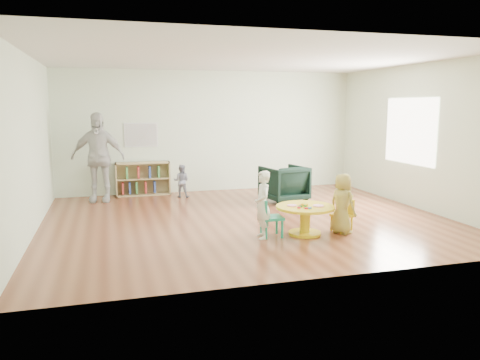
% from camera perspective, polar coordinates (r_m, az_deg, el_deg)
% --- Properties ---
extents(room, '(7.10, 7.00, 2.80)m').
position_cam_1_polar(room, '(8.12, 0.97, 8.29)').
color(room, brown).
rests_on(room, ground).
extents(activity_table, '(0.91, 0.91, 0.50)m').
position_cam_1_polar(activity_table, '(7.39, 7.95, -4.21)').
color(activity_table, gold).
rests_on(activity_table, ground).
extents(kid_chair_left, '(0.32, 0.32, 0.60)m').
position_cam_1_polar(kid_chair_left, '(7.20, 3.55, -4.46)').
color(kid_chair_left, '#1A906C').
rests_on(kid_chair_left, ground).
extents(kid_chair_right, '(0.35, 0.35, 0.52)m').
position_cam_1_polar(kid_chair_right, '(7.70, 12.51, -4.07)').
color(kid_chair_right, gold).
rests_on(kid_chair_right, ground).
extents(bookshelf, '(1.20, 0.30, 0.75)m').
position_cam_1_polar(bookshelf, '(10.78, -11.82, 0.13)').
color(bookshelf, tan).
rests_on(bookshelf, ground).
extents(alphabet_poster, '(0.74, 0.01, 0.54)m').
position_cam_1_polar(alphabet_poster, '(10.80, -11.96, 5.40)').
color(alphabet_poster, silver).
rests_on(alphabet_poster, ground).
extents(armchair, '(0.97, 0.99, 0.76)m').
position_cam_1_polar(armchair, '(9.85, 5.39, -0.45)').
color(armchair, black).
rests_on(armchair, ground).
extents(child_left, '(0.28, 0.40, 1.04)m').
position_cam_1_polar(child_left, '(7.09, 2.78, -3.03)').
color(child_left, white).
rests_on(child_left, ground).
extents(child_right, '(0.46, 0.55, 0.96)m').
position_cam_1_polar(child_right, '(7.53, 12.37, -2.83)').
color(child_right, yellow).
rests_on(child_right, ground).
extents(toddler, '(0.43, 0.38, 0.73)m').
position_cam_1_polar(toddler, '(10.36, -7.15, -0.12)').
color(toddler, '#1B2444').
rests_on(toddler, ground).
extents(adult_caretaker, '(1.16, 0.65, 1.87)m').
position_cam_1_polar(adult_caretaker, '(10.21, -16.94, 2.66)').
color(adult_caretaker, silver).
rests_on(adult_caretaker, ground).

